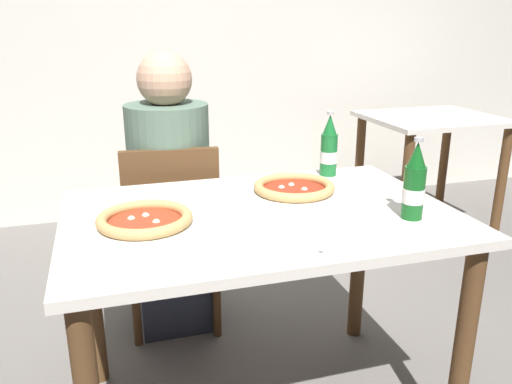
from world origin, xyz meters
The scene contains 10 objects.
back_wall_tiled centered at (0.00, 2.20, 1.30)m, with size 7.00×0.10×2.60m, color silver.
dining_table_main centered at (0.00, 0.00, 0.64)m, with size 1.20×0.80×0.75m.
chair_behind_table centered at (-0.20, 0.61, 0.48)m, with size 0.44×0.44×0.85m.
diner_seated centered at (-0.20, 0.66, 0.58)m, with size 0.34×0.34×1.21m.
dining_table_background centered at (1.56, 1.36, 0.59)m, with size 0.80×0.70×0.75m.
pizza_margherita_near centered at (-0.36, -0.03, 0.77)m, with size 0.30×0.30×0.04m.
pizza_marinara_far centered at (0.16, 0.13, 0.77)m, with size 0.30×0.30×0.04m.
beer_bottle_left centered at (0.42, -0.18, 0.85)m, with size 0.07×0.07×0.25m.
beer_bottle_center centered at (0.37, 0.32, 0.85)m, with size 0.07×0.07×0.25m.
napkin_with_cutlery centered at (0.00, -0.25, 0.75)m, with size 0.23×0.23×0.01m.
Camera 1 is at (-0.45, -1.45, 1.31)m, focal length 36.34 mm.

